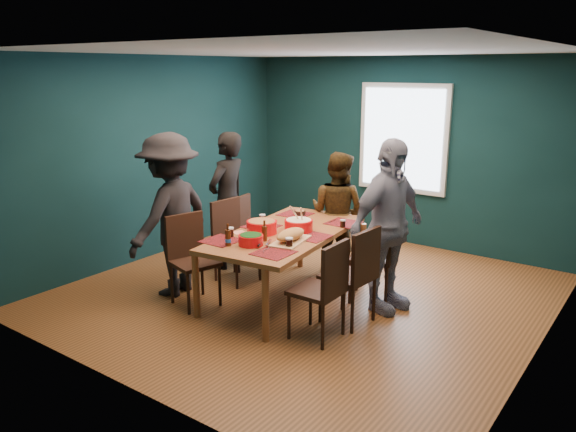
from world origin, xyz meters
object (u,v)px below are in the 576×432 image
(person_near_left, at_px, (170,215))
(cutting_board, at_px, (290,236))
(chair_right_far, at_px, (381,250))
(person_far_left, at_px, (228,200))
(bowl_herbs, at_px, (251,239))
(chair_left_far, at_px, (248,228))
(bowl_dumpling, at_px, (299,225))
(chair_left_near, at_px, (190,252))
(chair_left_mid, at_px, (232,234))
(bowl_salad, at_px, (262,226))
(dining_table, at_px, (286,238))
(person_right, at_px, (388,226))
(person_back, at_px, (337,212))
(chair_right_mid, at_px, (356,269))
(chair_right_near, at_px, (325,283))

(person_near_left, distance_m, cutting_board, 1.47)
(chair_right_far, xyz_separation_m, cutting_board, (-0.61, -0.86, 0.26))
(person_far_left, relative_size, bowl_herbs, 6.91)
(chair_left_far, height_order, bowl_dumpling, bowl_dumpling)
(chair_left_near, height_order, person_near_left, person_near_left)
(bowl_herbs, bearing_deg, person_far_left, 140.01)
(chair_left_mid, distance_m, person_near_left, 0.85)
(bowl_salad, distance_m, bowl_dumpling, 0.41)
(dining_table, height_order, person_right, person_right)
(chair_left_mid, bearing_deg, person_far_left, 143.76)
(dining_table, distance_m, person_back, 1.13)
(chair_left_near, xyz_separation_m, chair_right_mid, (1.75, 0.56, 0.01))
(bowl_herbs, bearing_deg, cutting_board, 48.96)
(chair_left_mid, distance_m, chair_right_far, 1.83)
(chair_right_mid, distance_m, person_near_left, 2.20)
(person_near_left, bearing_deg, bowl_dumpling, 112.97)
(dining_table, distance_m, chair_right_mid, 0.98)
(chair_right_near, relative_size, bowl_salad, 2.95)
(person_near_left, bearing_deg, chair_right_mid, 96.34)
(chair_left_mid, bearing_deg, person_right, 15.39)
(chair_left_near, bearing_deg, person_near_left, -175.64)
(dining_table, distance_m, chair_left_far, 1.08)
(chair_right_far, distance_m, cutting_board, 1.09)
(chair_right_near, xyz_separation_m, person_right, (0.14, 0.99, 0.35))
(chair_left_mid, height_order, chair_left_near, chair_left_near)
(chair_left_near, bearing_deg, chair_left_mid, 113.06)
(chair_left_far, distance_m, bowl_salad, 1.07)
(bowl_dumpling, xyz_separation_m, cutting_board, (0.17, -0.39, -0.01))
(dining_table, height_order, bowl_herbs, bowl_herbs)
(chair_left_mid, bearing_deg, chair_left_far, 106.53)
(person_far_left, xyz_separation_m, person_back, (1.24, 0.68, -0.11))
(chair_right_near, bearing_deg, chair_right_mid, 80.93)
(chair_right_far, bearing_deg, bowl_dumpling, -166.87)
(chair_right_near, height_order, bowl_dumpling, bowl_dumpling)
(person_near_left, relative_size, bowl_salad, 5.55)
(chair_right_far, bearing_deg, chair_left_near, -160.75)
(dining_table, height_order, chair_right_near, chair_right_near)
(chair_right_mid, height_order, person_near_left, person_near_left)
(chair_left_mid, bearing_deg, bowl_herbs, -31.69)
(bowl_salad, bearing_deg, chair_left_near, -141.11)
(person_back, bearing_deg, bowl_salad, 81.02)
(person_right, relative_size, bowl_herbs, 7.25)
(chair_right_mid, bearing_deg, person_right, 86.95)
(dining_table, bearing_deg, chair_left_mid, 166.22)
(chair_right_far, relative_size, cutting_board, 1.55)
(chair_left_near, height_order, chair_right_mid, chair_right_mid)
(dining_table, xyz_separation_m, bowl_herbs, (-0.00, -0.60, 0.13))
(person_far_left, relative_size, person_right, 0.95)
(person_right, height_order, bowl_herbs, person_right)
(chair_left_far, relative_size, person_far_left, 0.54)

